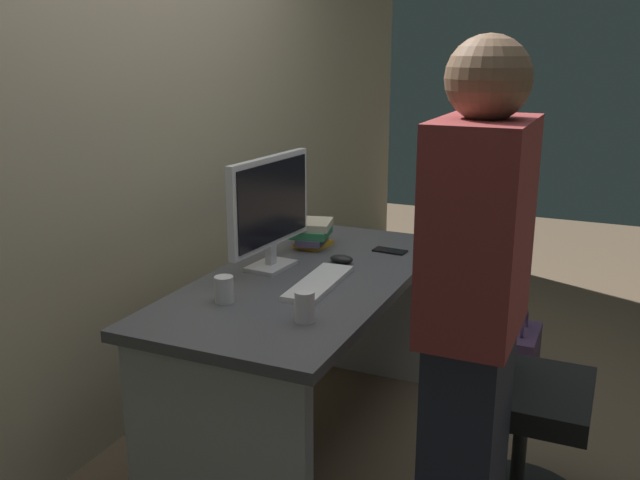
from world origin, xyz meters
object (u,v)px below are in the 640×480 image
Objects in this scene: monitor at (270,206)px; book_stack at (313,233)px; mouse at (341,259)px; desk at (309,327)px; office_chair at (507,398)px; cup_near_keyboard at (305,307)px; person_at_desk at (472,334)px; handbag at (522,355)px; cup_by_monitor at (224,289)px; keyboard at (319,283)px; cell_phone at (390,251)px.

monitor is 0.40m from book_stack.
desk is at bearing 164.14° from mouse.
cup_near_keyboard is (-0.33, 0.62, 0.36)m from office_chair.
mouse is 0.28m from book_stack.
office_chair is 9.05× the size of cup_near_keyboard.
person_at_desk is 1.64m from handbag.
handbag is (1.31, -0.88, -0.65)m from cup_by_monitor.
desk is at bearing -20.40° from cup_by_monitor.
monitor is at bearing 176.14° from book_stack.
office_chair is 0.79m from keyboard.
person_at_desk is 1.12m from monitor.
desk is 10.73× the size of cell_phone.
person_at_desk reaches higher than handbag.
desk is at bearing 161.42° from cell_phone.
cup_near_keyboard is at bearing -165.90° from keyboard.
cup_by_monitor reaches higher than handbag.
keyboard is (0.47, 0.67, -0.10)m from person_at_desk.
desk is 1.23m from handbag.
book_stack is at bearing -3.86° from monitor.
keyboard is 4.54× the size of cup_by_monitor.
handbag is (1.01, -0.64, -0.61)m from keyboard.
handbag is at bearing -43.57° from cell_phone.
keyboard is 4.14× the size of cup_near_keyboard.
cell_phone is (0.44, -0.19, 0.22)m from desk.
monitor reaches higher than keyboard.
desk is 0.32m from mouse.
office_chair is at bearing -5.88° from person_at_desk.
cup_by_monitor is 0.25× the size of handbag.
mouse is 1.16m from handbag.
person_at_desk is 1.04m from mouse.
person_at_desk is at bearing -137.45° from mouse.
person_at_desk reaches higher than cup_near_keyboard.
handbag is at bearing -35.01° from keyboard.
cup_near_keyboard reaches higher than cell_phone.
cup_by_monitor is at bearing -179.35° from book_stack.
person_at_desk reaches higher than desk.
office_chair is 0.62m from person_at_desk.
book_stack reaches higher than keyboard.
desk is 4.09× the size of handbag.
cup_near_keyboard is (-0.44, -0.19, 0.27)m from desk.
cell_phone is at bearing 29.63° from person_at_desk.
monitor is at bearing 143.18° from cell_phone.
office_chair reaches higher than desk.
keyboard reaches higher than desk.
cup_by_monitor reaches higher than mouse.
cup_by_monitor is at bearing 79.25° from person_at_desk.
keyboard is (0.01, 0.72, 0.32)m from office_chair.
book_stack is at bearing 44.17° from person_at_desk.
person_at_desk reaches higher than monitor.
mouse is at bearing -129.70° from book_stack.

